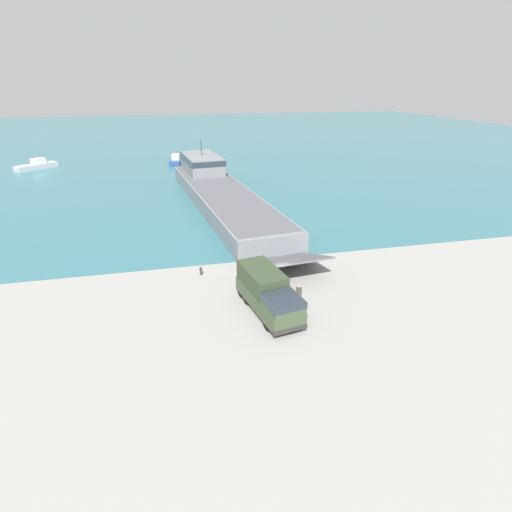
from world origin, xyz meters
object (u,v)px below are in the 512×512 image
Objects in this scene: military_truck at (268,293)px; landing_craft at (218,189)px; mooring_bollard at (201,271)px; moored_boat_a at (177,161)px; moored_boat_b at (37,165)px; soldier_on_ramp at (299,294)px.

landing_craft is at bearing 168.87° from military_truck.
mooring_bollard is at bearing -108.25° from landing_craft.
landing_craft is 7.88× the size of moored_boat_a.
moored_boat_a is 0.75× the size of moored_boat_b.
soldier_on_ramp is 0.33× the size of moored_boat_a.
moored_boat_a reaches higher than mooring_bollard.
military_truck is at bearing -97.56° from landing_craft.
landing_craft is at bearing 78.43° from mooring_bollard.
soldier_on_ramp is at bearing -46.55° from mooring_bollard.
moored_boat_b is at bearing 116.41° from mooring_bollard.
soldier_on_ramp is at bearing -93.01° from landing_craft.
landing_craft is at bearing -66.15° from moored_boat_a.
landing_craft is 23.48m from mooring_bollard.
mooring_bollard is (-6.62, 6.99, -0.66)m from soldier_on_ramp.
soldier_on_ramp is 9.65m from mooring_bollard.
military_truck is 4.09× the size of soldier_on_ramp.
military_truck is 2.43m from soldier_on_ramp.
soldier_on_ramp is at bearing 168.14° from moored_boat_b.
moored_boat_a is at bearing 89.81° from mooring_bollard.
moored_boat_b is 9.95× the size of mooring_bollard.
landing_craft is 28.70m from moored_boat_a.
soldier_on_ramp is (1.92, -29.95, -0.64)m from landing_craft.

